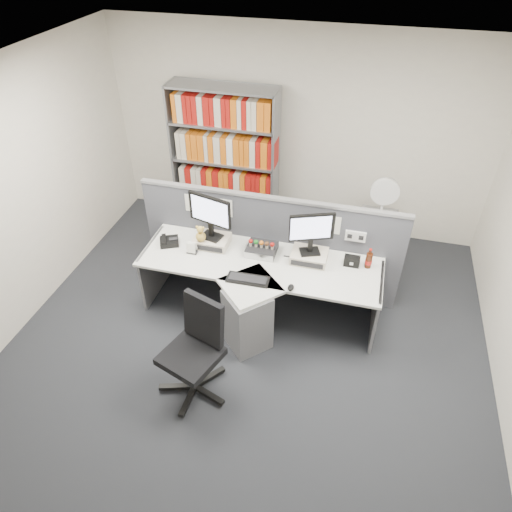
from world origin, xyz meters
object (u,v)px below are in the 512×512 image
(desk_phone, at_px, (169,241))
(desk_calendar, at_px, (192,248))
(desktop_pc, at_px, (262,250))
(speaker, at_px, (352,261))
(shelving_unit, at_px, (225,163))
(filing_cabinet, at_px, (375,243))
(monitor_left, at_px, (210,214))
(cola_bottle, at_px, (369,260))
(mouse, at_px, (291,287))
(desk, at_px, (255,293))
(office_chair, at_px, (196,347))
(monitor_right, at_px, (311,230))
(desk_fan, at_px, (384,195))
(keyboard, at_px, (248,279))

(desk_phone, relative_size, desk_calendar, 1.97)
(desktop_pc, distance_m, speaker, 0.97)
(shelving_unit, height_order, filing_cabinet, shelving_unit)
(monitor_left, bearing_deg, cola_bottle, 1.28)
(desk_calendar, distance_m, filing_cabinet, 2.34)
(mouse, height_order, filing_cabinet, mouse)
(desktop_pc, bearing_deg, monitor_left, 179.30)
(desk, height_order, desk_calendar, desk_calendar)
(monitor_left, xyz_separation_m, office_chair, (0.28, -1.32, -0.59))
(monitor_right, relative_size, office_chair, 0.47)
(speaker, relative_size, cola_bottle, 0.70)
(speaker, bearing_deg, desk_fan, 76.03)
(filing_cabinet, bearing_deg, speaker, -103.96)
(keyboard, height_order, desk_fan, desk_fan)
(desk_calendar, bearing_deg, shelving_unit, 94.83)
(desk, bearing_deg, desk_calendar, 166.38)
(office_chair, bearing_deg, filing_cabinet, 57.06)
(monitor_left, bearing_deg, mouse, -26.88)
(monitor_right, distance_m, office_chair, 1.65)
(speaker, bearing_deg, cola_bottle, 4.76)
(keyboard, xyz_separation_m, office_chair, (-0.27, -0.83, -0.19))
(cola_bottle, bearing_deg, keyboard, -155.54)
(cola_bottle, xyz_separation_m, desk_fan, (0.08, 0.98, 0.25))
(monitor_right, distance_m, mouse, 0.63)
(mouse, bearing_deg, desk, 162.94)
(office_chair, bearing_deg, mouse, 48.41)
(desk_phone, bearing_deg, cola_bottle, 3.94)
(desktop_pc, bearing_deg, keyboard, -92.62)
(keyboard, bearing_deg, desktop_pc, 87.38)
(monitor_right, relative_size, cola_bottle, 2.04)
(monitor_right, bearing_deg, keyboard, -137.96)
(monitor_left, bearing_deg, monitor_right, -0.00)
(mouse, height_order, office_chair, office_chair)
(monitor_right, xyz_separation_m, cola_bottle, (0.62, 0.04, -0.30))
(monitor_right, bearing_deg, desktop_pc, -179.23)
(monitor_left, xyz_separation_m, desk_phone, (-0.47, -0.11, -0.38))
(mouse, distance_m, desk_fan, 1.75)
(desk, xyz_separation_m, office_chair, (-0.31, -0.93, 0.09))
(monitor_left, relative_size, monitor_right, 1.08)
(monitor_left, distance_m, monitor_right, 1.10)
(desk, relative_size, desk_calendar, 19.49)
(monitor_right, relative_size, desk_fan, 0.85)
(speaker, bearing_deg, desk_calendar, -172.55)
(desk, bearing_deg, desk_phone, 165.78)
(shelving_unit, xyz_separation_m, desk_fan, (2.10, -0.45, 0.08))
(monitor_right, height_order, desk_phone, monitor_right)
(desk, relative_size, mouse, 25.85)
(desk, distance_m, cola_bottle, 1.25)
(speaker, height_order, shelving_unit, shelving_unit)
(desk, distance_m, office_chair, 0.99)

